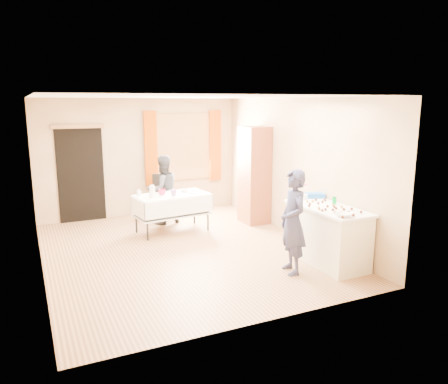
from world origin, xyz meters
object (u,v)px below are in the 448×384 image
party_table (172,209)px  girl (293,222)px  woman (163,190)px  counter (327,235)px  chair (162,205)px  cabinet (254,175)px

party_table → girl: girl is taller
girl → woman: bearing=-154.6°
party_table → woman: bearing=81.5°
counter → chair: chair is taller
party_table → chair: bearing=77.1°
cabinet → party_table: size_ratio=1.33×
cabinet → chair: (-1.68, 1.15, -0.72)m
cabinet → party_table: bearing=178.2°
party_table → woman: (0.02, 0.65, 0.27)m
cabinet → chair: 2.16m
counter → party_table: 3.14m
cabinet → woman: 1.93m
counter → woman: 3.70m
girl → chair: bearing=-157.6°
party_table → girl: 2.95m
party_table → chair: chair is taller
chair → girl: girl is taller
cabinet → counter: 2.64m
counter → party_table: (-1.70, 2.64, -0.01)m
cabinet → party_table: cabinet is taller
counter → chair: (-1.58, 3.74, -0.17)m
counter → girl: 0.81m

